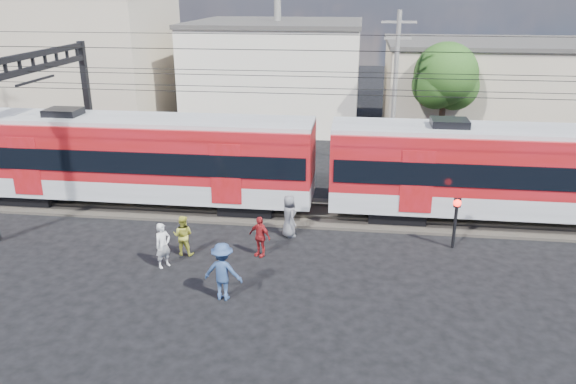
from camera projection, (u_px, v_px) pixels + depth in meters
name	position (u px, v px, depth m)	size (l,w,h in m)	color
ground	(220.00, 304.00, 17.94)	(120.00, 120.00, 0.00)	black
track_bed	(262.00, 210.00, 25.38)	(70.00, 3.40, 0.12)	#2D2823
rail_near	(259.00, 214.00, 24.64)	(70.00, 0.12, 0.12)	#59544C
rail_far	(265.00, 202.00, 26.04)	(70.00, 0.12, 0.12)	#59544C
commuter_train	(141.00, 156.00, 25.23)	(50.30, 3.08, 4.17)	black
catenary	(66.00, 94.00, 24.67)	(70.00, 9.30, 7.52)	black
building_west	(68.00, 59.00, 40.75)	(14.28, 10.20, 9.30)	tan
building_midwest	(278.00, 71.00, 42.10)	(12.24, 12.24, 7.30)	beige
building_mideast	(508.00, 89.00, 37.57)	(16.32, 10.20, 6.30)	tan
utility_pole_mid	(395.00, 88.00, 29.66)	(1.80, 0.24, 8.50)	slate
tree_near	(449.00, 78.00, 32.12)	(3.82, 3.64, 6.72)	#382619
pedestrian_a	(163.00, 245.00, 20.10)	(0.61, 0.40, 1.68)	silver
pedestrian_b	(183.00, 235.00, 21.05)	(0.76, 0.59, 1.57)	gold
pedestrian_c	(223.00, 272.00, 17.95)	(1.26, 0.73, 1.96)	navy
pedestrian_d	(260.00, 236.00, 20.95)	(0.93, 0.39, 1.58)	maroon
pedestrian_e	(289.00, 216.00, 22.58)	(0.86, 0.56, 1.76)	#55555A
crossing_signal	(456.00, 214.00, 21.37)	(0.30, 0.30, 2.06)	black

